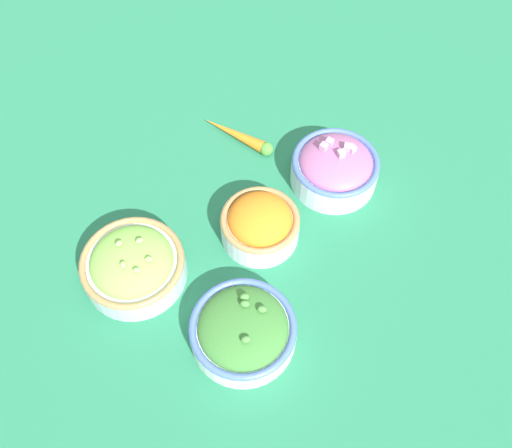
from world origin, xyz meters
name	(u,v)px	position (x,y,z in m)	size (l,w,h in m)	color
ground_plane	(256,233)	(0.00, 0.00, 0.00)	(3.00, 3.00, 0.00)	#23704C
bowl_carrots	(260,223)	(0.00, -0.01, 0.04)	(0.14, 0.14, 0.08)	silver
bowl_red_onion	(335,167)	(0.18, -0.07, 0.04)	(0.16, 0.16, 0.09)	silver
bowl_broccoli	(243,330)	(-0.18, -0.08, 0.03)	(0.17, 0.17, 0.08)	white
bowl_lettuce	(133,265)	(-0.18, 0.13, 0.04)	(0.17, 0.17, 0.08)	#B2C1CC
loose_carrot	(240,136)	(0.17, 0.14, 0.01)	(0.03, 0.16, 0.03)	orange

